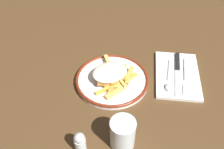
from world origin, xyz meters
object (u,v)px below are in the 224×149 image
object	(u,v)px
fries_heap	(112,75)
spoon	(169,80)
plate	(112,80)
water_glass	(123,133)
knife	(178,69)
fork	(186,76)
salt_shaker	(80,142)
napkin	(177,75)

from	to	relation	value
fries_heap	spoon	size ratio (longest dim) A/B	1.29
plate	water_glass	distance (m)	0.23
fries_heap	plate	bearing A→B (deg)	-75.87
plate	knife	size ratio (longest dim) A/B	1.16
knife	plate	bearing A→B (deg)	13.94
fries_heap	water_glass	bearing A→B (deg)	99.29
fork	water_glass	size ratio (longest dim) A/B	1.95
plate	salt_shaker	distance (m)	0.26
fries_heap	salt_shaker	bearing A→B (deg)	73.61
fries_heap	salt_shaker	size ratio (longest dim) A/B	2.85
spoon	salt_shaker	distance (m)	0.36
napkin	knife	bearing A→B (deg)	-97.10
fork	knife	world-z (taller)	knife
plate	fork	size ratio (longest dim) A/B	1.38
napkin	knife	distance (m)	0.02
fries_heap	knife	distance (m)	0.23
fries_heap	spoon	world-z (taller)	fries_heap
napkin	fork	world-z (taller)	fork
napkin	spoon	distance (m)	0.05
plate	salt_shaker	size ratio (longest dim) A/B	3.53
fries_heap	napkin	world-z (taller)	fries_heap
spoon	water_glass	xyz separation A→B (m)	(0.15, 0.23, 0.03)
fries_heap	spoon	xyz separation A→B (m)	(-0.19, -0.01, -0.02)
knife	salt_shaker	distance (m)	0.43
knife	spoon	xyz separation A→B (m)	(0.04, 0.05, 0.00)
water_glass	salt_shaker	xyz separation A→B (m)	(0.11, 0.02, -0.01)
water_glass	salt_shaker	distance (m)	0.11
plate	spoon	world-z (taller)	spoon
spoon	salt_shaker	bearing A→B (deg)	44.49
fork	salt_shaker	world-z (taller)	salt_shaker
knife	fries_heap	bearing A→B (deg)	15.30
fries_heap	spoon	bearing A→B (deg)	-177.60
plate	spoon	distance (m)	0.19
water_glass	salt_shaker	bearing A→B (deg)	12.69
fork	salt_shaker	size ratio (longest dim) A/B	2.56
knife	salt_shaker	world-z (taller)	salt_shaker
plate	salt_shaker	xyz separation A→B (m)	(0.07, 0.25, 0.02)
spoon	water_glass	size ratio (longest dim) A/B	1.69
water_glass	fork	bearing A→B (deg)	-129.81
water_glass	salt_shaker	world-z (taller)	water_glass
knife	fork	bearing A→B (deg)	127.86
fries_heap	napkin	bearing A→B (deg)	-169.16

